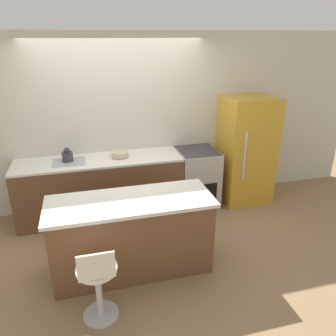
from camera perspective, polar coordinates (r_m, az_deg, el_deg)
name	(u,v)px	position (r m, az deg, el deg)	size (l,w,h in m)	color
ground_plane	(130,222)	(4.88, -6.68, -9.34)	(14.00, 14.00, 0.00)	#8E704C
wall_back	(119,124)	(5.01, -8.53, 7.62)	(8.00, 0.06, 2.60)	beige
back_counter	(101,188)	(4.94, -11.57, -3.36)	(2.36, 0.64, 0.90)	brown
kitchen_island	(132,235)	(3.79, -6.31, -11.48)	(1.81, 0.69, 0.89)	brown
oven_range	(197,177)	(5.21, 5.02, -1.58)	(0.61, 0.65, 0.90)	#B7B2A8
refrigerator	(246,150)	(5.35, 13.36, 3.07)	(0.76, 0.73, 1.68)	gold
stool_chair	(98,283)	(3.26, -12.09, -19.03)	(0.38, 0.38, 0.84)	#B7B7BC
kettle	(67,156)	(4.77, -17.12, 2.09)	(0.15, 0.15, 0.20)	#333338
mixing_bowl	(120,154)	(4.80, -8.40, 2.41)	(0.24, 0.24, 0.07)	#C1B28E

